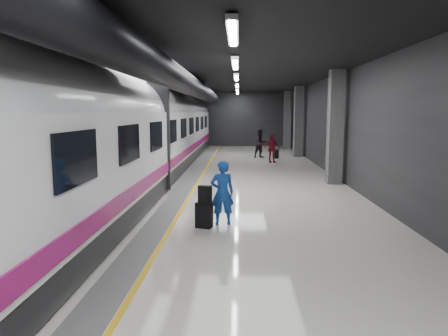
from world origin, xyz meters
TOP-DOWN VIEW (x-y plane):
  - ground at (0.00, 0.00)m, footprint 40.00×40.00m
  - platform_hall at (-0.29, 0.96)m, footprint 10.02×40.02m
  - train at (-3.25, -0.00)m, footprint 3.05×38.00m
  - traveler_main at (0.32, -4.11)m, footprint 0.67×0.50m
  - suitcase_main at (-0.13, -4.42)m, footprint 0.45×0.36m
  - shoulder_bag at (-0.10, -4.44)m, footprint 0.35×0.23m
  - traveler_far_a at (2.10, 11.13)m, footprint 1.12×1.04m
  - traveler_far_b at (2.61, 8.73)m, footprint 1.02×0.60m
  - suitcase_far at (3.03, 10.85)m, footprint 0.41×0.32m

SIDE VIEW (x-z plane):
  - ground at x=0.00m, z-range 0.00..0.00m
  - suitcase_far at x=3.03m, z-range 0.00..0.54m
  - suitcase_main at x=-0.13m, z-range 0.00..0.64m
  - traveler_far_b at x=2.61m, z-range 0.00..1.62m
  - traveler_main at x=0.32m, z-range 0.00..1.66m
  - shoulder_bag at x=-0.10m, z-range 0.64..1.07m
  - traveler_far_a at x=2.10m, z-range 0.00..1.83m
  - train at x=-3.25m, z-range 0.04..4.09m
  - platform_hall at x=-0.29m, z-range 1.28..5.79m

